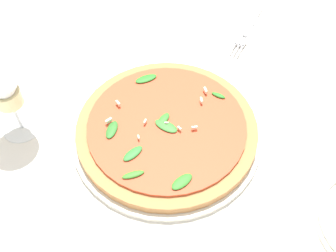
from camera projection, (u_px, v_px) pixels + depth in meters
name	position (u px, v px, depth m)	size (l,w,h in m)	color
ground_plane	(165.00, 142.00, 0.76)	(6.00, 6.00, 0.00)	silver
pizza_arugula_main	(168.00, 130.00, 0.76)	(0.37, 0.37, 0.05)	silver
wine_glass	(4.00, 90.00, 0.69)	(0.09, 0.09, 0.16)	white
napkin	(249.00, 29.00, 0.96)	(0.13, 0.10, 0.01)	white
fork	(248.00, 29.00, 0.95)	(0.20, 0.07, 0.00)	silver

